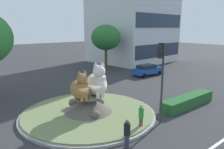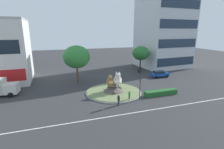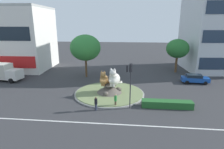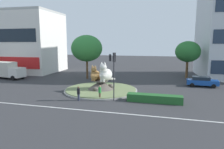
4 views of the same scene
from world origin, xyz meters
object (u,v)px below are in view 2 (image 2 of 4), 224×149
(broadleaf_tree_behind_island, at_px, (77,57))
(sedan_on_far_lane, at_px, (160,74))
(cat_statue_tabby, at_px, (110,81))
(pedestrian_black_shirt, at_px, (119,100))
(cat_statue_white, at_px, (118,80))
(second_tree_near_tower, at_px, (141,53))
(office_tower, at_px, (164,25))
(pedestrian_green_shirt, at_px, (129,95))
(traffic_light_mast, at_px, (140,76))

(broadleaf_tree_behind_island, relative_size, sedan_on_far_lane, 1.77)
(broadleaf_tree_behind_island, bearing_deg, cat_statue_tabby, -61.73)
(pedestrian_black_shirt, bearing_deg, cat_statue_white, -77.46)
(cat_statue_white, height_order, second_tree_near_tower, second_tree_near_tower)
(cat_statue_white, distance_m, pedestrian_black_shirt, 5.83)
(office_tower, height_order, pedestrian_black_shirt, office_tower)
(second_tree_near_tower, bearing_deg, sedan_on_far_lane, -77.83)
(pedestrian_green_shirt, bearing_deg, second_tree_near_tower, 121.45)
(second_tree_near_tower, bearing_deg, pedestrian_green_shirt, -121.94)
(office_tower, xyz_separation_m, second_tree_near_tower, (-9.85, -3.97, -8.03))
(cat_statue_white, bearing_deg, broadleaf_tree_behind_island, -127.83)
(office_tower, relative_size, pedestrian_green_shirt, 14.86)
(broadleaf_tree_behind_island, relative_size, pedestrian_black_shirt, 4.86)
(cat_statue_tabby, distance_m, second_tree_near_tower, 20.18)
(office_tower, height_order, pedestrian_green_shirt, office_tower)
(second_tree_near_tower, bearing_deg, cat_statue_tabby, -133.53)
(pedestrian_black_shirt, bearing_deg, second_tree_near_tower, -94.18)
(broadleaf_tree_behind_island, distance_m, second_tree_near_tower, 19.41)
(broadleaf_tree_behind_island, distance_m, pedestrian_green_shirt, 15.73)
(cat_statue_white, bearing_deg, traffic_light_mast, 44.79)
(cat_statue_white, bearing_deg, sedan_on_far_lane, 133.80)
(office_tower, distance_m, second_tree_near_tower, 13.31)
(pedestrian_green_shirt, xyz_separation_m, pedestrian_black_shirt, (-2.32, -1.09, -0.05))
(office_tower, distance_m, pedestrian_black_shirt, 35.86)
(pedestrian_green_shirt, bearing_deg, pedestrian_black_shirt, -91.41)
(cat_statue_white, relative_size, pedestrian_green_shirt, 1.56)
(cat_statue_white, height_order, traffic_light_mast, traffic_light_mast)
(traffic_light_mast, bearing_deg, pedestrian_green_shirt, 83.53)
(cat_statue_tabby, xyz_separation_m, office_tower, (23.61, 18.46, 10.85))
(cat_statue_tabby, relative_size, pedestrian_black_shirt, 1.35)
(traffic_light_mast, xyz_separation_m, broadleaf_tree_behind_island, (-8.66, 13.37, 1.64))
(sedan_on_far_lane, bearing_deg, broadleaf_tree_behind_island, 176.62)
(cat_statue_white, relative_size, sedan_on_far_lane, 0.59)
(sedan_on_far_lane, bearing_deg, traffic_light_mast, -133.19)
(broadleaf_tree_behind_island, xyz_separation_m, second_tree_near_tower, (18.61, 5.48, -0.66))
(cat_statue_tabby, distance_m, sedan_on_far_lane, 16.96)
(pedestrian_black_shirt, relative_size, sedan_on_far_lane, 0.36)
(traffic_light_mast, distance_m, pedestrian_green_shirt, 3.67)
(broadleaf_tree_behind_island, bearing_deg, traffic_light_mast, -57.06)
(cat_statue_white, bearing_deg, pedestrian_black_shirt, -1.54)
(pedestrian_black_shirt, bearing_deg, office_tower, -104.01)
(cat_statue_white, distance_m, traffic_light_mast, 5.17)
(broadleaf_tree_behind_island, height_order, sedan_on_far_lane, broadleaf_tree_behind_island)
(office_tower, bearing_deg, pedestrian_green_shirt, -137.55)
(broadleaf_tree_behind_island, height_order, second_tree_near_tower, broadleaf_tree_behind_island)
(cat_statue_white, xyz_separation_m, office_tower, (22.08, 18.49, 10.66))
(cat_statue_tabby, distance_m, pedestrian_green_shirt, 4.93)
(sedan_on_far_lane, bearing_deg, cat_statue_tabby, -153.25)
(pedestrian_black_shirt, bearing_deg, traffic_light_mast, -135.43)
(cat_statue_white, bearing_deg, office_tower, 146.92)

